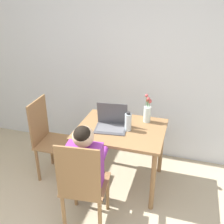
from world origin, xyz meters
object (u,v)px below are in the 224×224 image
object	(u,v)px
laptop	(111,122)
chair_spare	(50,139)
water_bottle	(128,122)
flower_vase	(147,112)
person_seated	(86,161)
chair_occupied	(83,186)

from	to	relation	value
laptop	chair_spare	bearing A→B (deg)	179.15
water_bottle	laptop	bearing A→B (deg)	176.69
flower_vase	chair_spare	bearing A→B (deg)	-162.99
chair_spare	person_seated	size ratio (longest dim) A/B	0.91
water_bottle	person_seated	bearing A→B (deg)	-112.68
chair_occupied	person_seated	bearing A→B (deg)	-90.00
chair_occupied	chair_spare	bearing A→B (deg)	-48.96
chair_spare	water_bottle	distance (m)	0.97
laptop	water_bottle	world-z (taller)	laptop
chair_occupied	flower_vase	world-z (taller)	flower_vase
water_bottle	chair_spare	bearing A→B (deg)	-175.36
laptop	flower_vase	distance (m)	0.43
person_seated	water_bottle	bearing A→B (deg)	-119.01
person_seated	water_bottle	world-z (taller)	person_seated
chair_spare	laptop	bearing A→B (deg)	-85.21
chair_occupied	water_bottle	distance (m)	0.81
laptop	water_bottle	xyz separation A→B (m)	(0.19, -0.01, 0.04)
laptop	flower_vase	size ratio (longest dim) A/B	1.08
flower_vase	water_bottle	distance (m)	0.30
flower_vase	chair_occupied	bearing A→B (deg)	-111.99
chair_occupied	laptop	bearing A→B (deg)	-99.75
chair_occupied	person_seated	distance (m)	0.22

